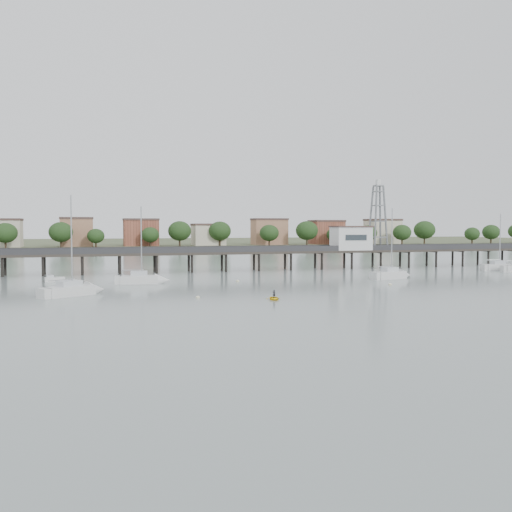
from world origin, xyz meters
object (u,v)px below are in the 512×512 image
at_px(sailboat_e, 503,267).
at_px(lattice_tower, 378,218).
at_px(sailboat_a, 79,290).
at_px(white_tender, 54,279).
at_px(pier, 240,252).
at_px(yellow_dinghy, 274,300).
at_px(sailboat_b, 147,280).
at_px(sailboat_c, 395,275).

bearing_deg(sailboat_e, lattice_tower, 153.20).
relative_size(sailboat_a, white_tender, 4.28).
distance_m(sailboat_e, white_tender, 88.77).
distance_m(pier, yellow_dinghy, 46.80).
xyz_separation_m(lattice_tower, sailboat_b, (-52.56, -21.17, -10.46)).
bearing_deg(sailboat_a, sailboat_b, 18.36).
height_order(lattice_tower, sailboat_a, lattice_tower).
height_order(lattice_tower, sailboat_e, lattice_tower).
relative_size(pier, yellow_dinghy, 59.39).
bearing_deg(yellow_dinghy, sailboat_e, 36.71).
bearing_deg(sailboat_e, yellow_dinghy, -146.29).
relative_size(lattice_tower, sailboat_e, 1.25).
bearing_deg(sailboat_a, white_tender, 68.79).
height_order(pier, sailboat_e, sailboat_e).
relative_size(sailboat_e, sailboat_c, 0.95).
relative_size(pier, sailboat_a, 10.61).
height_order(sailboat_a, sailboat_c, sailboat_a).
bearing_deg(sailboat_c, sailboat_e, 5.84).
bearing_deg(white_tender, pier, 12.79).
bearing_deg(sailboat_c, yellow_dinghy, -156.15).
bearing_deg(pier, sailboat_a, -132.56).
relative_size(lattice_tower, sailboat_a, 1.10).
height_order(pier, white_tender, pier).
bearing_deg(lattice_tower, sailboat_b, -158.06).
xyz_separation_m(pier, yellow_dinghy, (-7.59, -46.03, -3.79)).
height_order(sailboat_a, yellow_dinghy, sailboat_a).
bearing_deg(white_tender, sailboat_a, -86.47).
xyz_separation_m(sailboat_b, yellow_dinghy, (13.46, -24.86, -0.64)).
xyz_separation_m(sailboat_e, sailboat_c, (-31.27, -10.39, -0.00)).
bearing_deg(sailboat_c, pier, 119.52).
bearing_deg(sailboat_e, pier, 171.20).
bearing_deg(sailboat_c, sailboat_a, 177.87).
distance_m(lattice_tower, yellow_dinghy, 61.40).
height_order(sailboat_c, white_tender, sailboat_c).
bearing_deg(sailboat_b, lattice_tower, 27.31).
bearing_deg(pier, sailboat_b, -134.85).
distance_m(sailboat_b, sailboat_c, 43.08).
relative_size(lattice_tower, sailboat_c, 1.19).
height_order(lattice_tower, sailboat_b, lattice_tower).
bearing_deg(lattice_tower, white_tender, -168.33).
xyz_separation_m(sailboat_e, yellow_dinghy, (-60.77, -32.14, -0.65)).
distance_m(sailboat_b, yellow_dinghy, 28.28).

